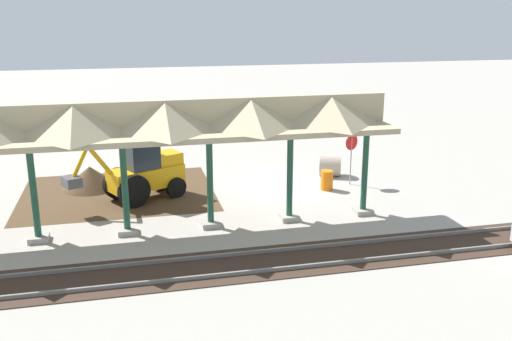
% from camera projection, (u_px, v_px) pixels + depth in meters
% --- Properties ---
extents(ground_plane, '(120.00, 120.00, 0.00)m').
position_uv_depth(ground_plane, '(282.00, 190.00, 26.22)').
color(ground_plane, '#9E998E').
extents(dirt_work_zone, '(8.47, 7.00, 0.01)m').
position_uv_depth(dirt_work_zone, '(118.00, 193.00, 25.75)').
color(dirt_work_zone, '#4C3823').
rests_on(dirt_work_zone, ground).
extents(platform_canopy, '(19.88, 3.20, 4.90)m').
position_uv_depth(platform_canopy, '(121.00, 123.00, 19.97)').
color(platform_canopy, '#9E998E').
rests_on(platform_canopy, ground).
extents(rail_tracks, '(60.00, 2.58, 0.15)m').
position_uv_depth(rail_tracks, '(343.00, 254.00, 19.22)').
color(rail_tracks, slate).
rests_on(rail_tracks, ground).
extents(stop_sign, '(0.71, 0.33, 2.42)m').
position_uv_depth(stop_sign, '(351.00, 148.00, 26.59)').
color(stop_sign, gray).
rests_on(stop_sign, ground).
extents(backhoe, '(5.14, 3.30, 2.82)m').
position_uv_depth(backhoe, '(143.00, 171.00, 24.59)').
color(backhoe, orange).
rests_on(backhoe, ground).
extents(dirt_mound, '(5.22, 5.22, 2.07)m').
position_uv_depth(dirt_mound, '(91.00, 188.00, 26.47)').
color(dirt_mound, '#4C3823').
rests_on(dirt_mound, ground).
extents(concrete_pipe, '(1.35, 1.34, 1.03)m').
position_uv_depth(concrete_pipe, '(330.00, 166.00, 28.29)').
color(concrete_pipe, '#9E9384').
rests_on(concrete_pipe, ground).
extents(traffic_barrel, '(0.56, 0.56, 0.90)m').
position_uv_depth(traffic_barrel, '(327.00, 180.00, 26.13)').
color(traffic_barrel, orange).
rests_on(traffic_barrel, ground).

